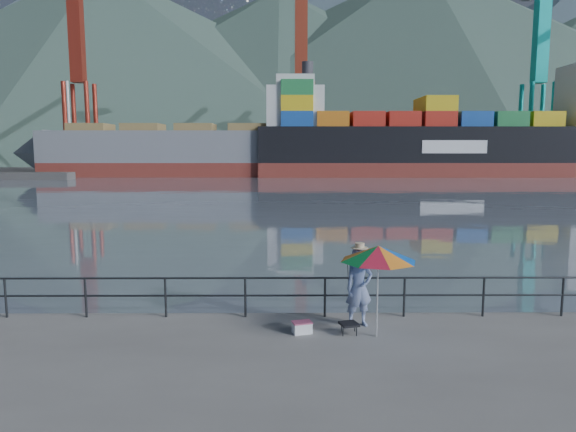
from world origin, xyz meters
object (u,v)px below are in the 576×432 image
object	(u,v)px
container_ship	(455,139)
beach_umbrella	(378,254)
bulk_carrier	(210,149)
fisherman	(359,288)
cooler_bag	(302,328)

from	to	relation	value
container_ship	beach_umbrella	bearing A→B (deg)	-109.38
beach_umbrella	bulk_carrier	size ratio (longest dim) A/B	0.04
fisherman	bulk_carrier	xyz separation A→B (m)	(-13.88, 72.61, 3.22)
beach_umbrella	container_ship	distance (m)	77.78
beach_umbrella	fisherman	bearing A→B (deg)	112.85
beach_umbrella	bulk_carrier	distance (m)	74.73
beach_umbrella	cooler_bag	distance (m)	2.46
fisherman	cooler_bag	distance (m)	1.67
cooler_bag	container_ship	xyz separation A→B (m)	(27.45, 73.05, 5.71)
fisherman	container_ship	size ratio (longest dim) A/B	0.03
container_ship	fisherman	bearing A→B (deg)	-109.77
beach_umbrella	cooler_bag	bearing A→B (deg)	172.35
cooler_bag	bulk_carrier	size ratio (longest dim) A/B	0.01
cooler_bag	container_ship	distance (m)	78.25
bulk_carrier	beach_umbrella	bearing A→B (deg)	-79.05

